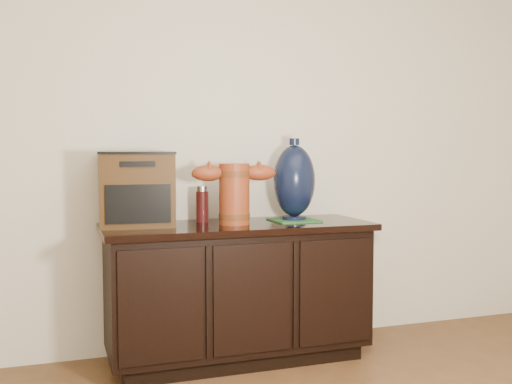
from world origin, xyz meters
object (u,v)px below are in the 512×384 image
object	(u,v)px
terracotta_vessel	(234,190)
spray_can	(202,204)
sideboard	(238,290)
tv_radio	(136,189)
lamp_base	(294,181)

from	to	relation	value
terracotta_vessel	spray_can	world-z (taller)	terracotta_vessel
sideboard	tv_radio	xyz separation A→B (m)	(-0.54, 0.08, 0.56)
sideboard	spray_can	size ratio (longest dim) A/B	7.27
lamp_base	spray_can	world-z (taller)	lamp_base
spray_can	tv_radio	bearing A→B (deg)	-172.05
terracotta_vessel	lamp_base	distance (m)	0.37
sideboard	lamp_base	world-z (taller)	lamp_base
tv_radio	lamp_base	size ratio (longest dim) A/B	0.89
terracotta_vessel	tv_radio	world-z (taller)	tv_radio
sideboard	lamp_base	size ratio (longest dim) A/B	3.19
terracotta_vessel	tv_radio	distance (m)	0.52
terracotta_vessel	lamp_base	size ratio (longest dim) A/B	1.01
sideboard	spray_can	xyz separation A→B (m)	(-0.17, 0.13, 0.47)
lamp_base	sideboard	bearing A→B (deg)	-176.22
lamp_base	spray_can	distance (m)	0.53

